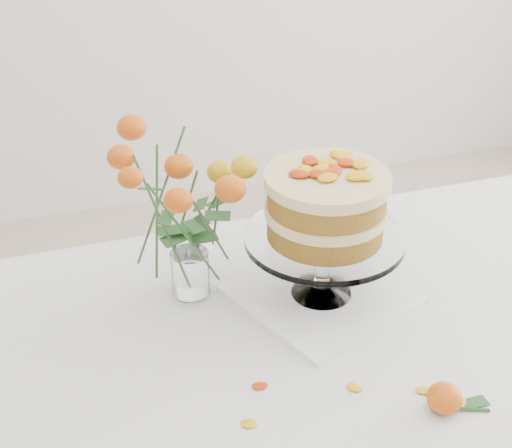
# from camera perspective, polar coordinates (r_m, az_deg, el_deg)

# --- Properties ---
(table) EXTENTS (1.43, 0.93, 0.76)m
(table) POSITION_cam_1_polar(r_m,az_deg,el_deg) (1.32, 10.56, -11.43)
(table) COLOR tan
(table) RESTS_ON ground
(napkin) EXTENTS (0.36, 0.36, 0.01)m
(napkin) POSITION_cam_1_polar(r_m,az_deg,el_deg) (1.34, 5.22, -5.62)
(napkin) COLOR white
(napkin) RESTS_ON table
(cake_stand) EXTENTS (0.29, 0.29, 0.26)m
(cake_stand) POSITION_cam_1_polar(r_m,az_deg,el_deg) (1.24, 5.60, 0.97)
(cake_stand) COLOR white
(cake_stand) RESTS_ON napkin
(rose_vase) EXTENTS (0.26, 0.26, 0.36)m
(rose_vase) POSITION_cam_1_polar(r_m,az_deg,el_deg) (1.23, -5.63, 2.34)
(rose_vase) COLOR white
(rose_vase) RESTS_ON table
(loose_rose_far) EXTENTS (0.09, 0.06, 0.05)m
(loose_rose_far) POSITION_cam_1_polar(r_m,az_deg,el_deg) (1.13, 14.86, -13.31)
(loose_rose_far) COLOR #D8450A
(loose_rose_far) RESTS_ON table
(stray_petal_a) EXTENTS (0.03, 0.02, 0.00)m
(stray_petal_a) POSITION_cam_1_polar(r_m,az_deg,el_deg) (1.15, 7.89, -12.85)
(stray_petal_a) COLOR #F6AF0F
(stray_petal_a) RESTS_ON table
(stray_petal_b) EXTENTS (0.03, 0.02, 0.00)m
(stray_petal_b) POSITION_cam_1_polar(r_m,az_deg,el_deg) (1.17, 13.29, -12.85)
(stray_petal_b) COLOR #F6AF0F
(stray_petal_b) RESTS_ON table
(stray_petal_c) EXTENTS (0.03, 0.02, 0.00)m
(stray_petal_c) POSITION_cam_1_polar(r_m,az_deg,el_deg) (1.16, 16.03, -13.57)
(stray_petal_c) COLOR #F6AF0F
(stray_petal_c) RESTS_ON table
(stray_petal_d) EXTENTS (0.03, 0.02, 0.00)m
(stray_petal_d) POSITION_cam_1_polar(r_m,az_deg,el_deg) (1.15, 0.30, -12.84)
(stray_petal_d) COLOR #F6AF0F
(stray_petal_d) RESTS_ON table
(stray_petal_e) EXTENTS (0.03, 0.02, 0.00)m
(stray_petal_e) POSITION_cam_1_polar(r_m,az_deg,el_deg) (1.09, -0.55, -15.69)
(stray_petal_e) COLOR #F6AF0F
(stray_petal_e) RESTS_ON table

